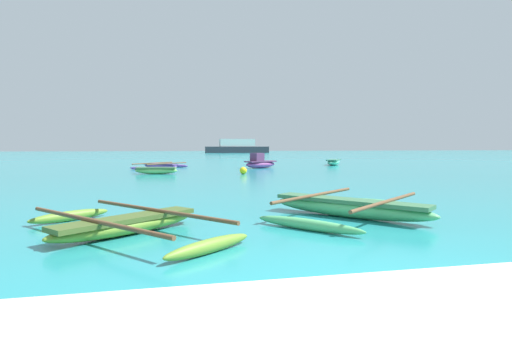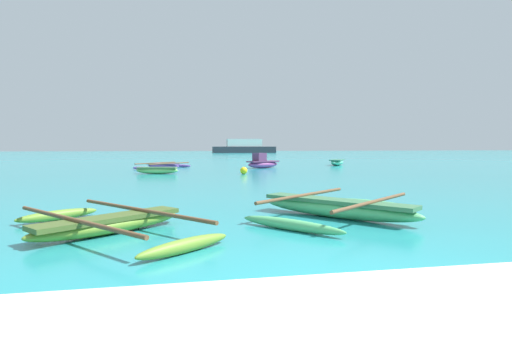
# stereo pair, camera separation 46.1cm
# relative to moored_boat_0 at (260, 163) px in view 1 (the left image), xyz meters

# --- Properties ---
(ground_plane) EXTENTS (240.00, 240.00, 0.00)m
(ground_plane) POSITION_rel_moored_boat_0_xyz_m (-3.75, -23.22, -0.36)
(ground_plane) COLOR teal
(moored_boat_0) EXTENTS (2.56, 1.93, 1.02)m
(moored_boat_0) POSITION_rel_moored_boat_0_xyz_m (0.00, 0.00, 0.00)
(moored_boat_0) COLOR #974791
(moored_boat_0) RESTS_ON ground_plane
(moored_boat_1) EXTENTS (3.81, 4.13, 0.35)m
(moored_boat_1) POSITION_rel_moored_boat_0_xyz_m (-6.59, -19.17, -0.19)
(moored_boat_1) COLOR olive
(moored_boat_1) RESTS_ON ground_plane
(moored_boat_2) EXTENTS (2.29, 0.98, 0.36)m
(moored_boat_2) POSITION_rel_moored_boat_0_xyz_m (-6.62, -4.45, -0.15)
(moored_boat_2) COLOR #7FCA6B
(moored_boat_2) RESTS_ON ground_plane
(moored_boat_3) EXTENTS (2.11, 2.68, 0.45)m
(moored_boat_3) POSITION_rel_moored_boat_0_xyz_m (6.46, 2.78, -0.11)
(moored_boat_3) COLOR #53CAA1
(moored_boat_3) RESTS_ON ground_plane
(moored_boat_4) EXTENTS (3.80, 3.96, 0.38)m
(moored_boat_4) POSITION_rel_moored_boat_0_xyz_m (-6.53, 0.84, -0.18)
(moored_boat_4) COLOR #885BC6
(moored_boat_4) RESTS_ON ground_plane
(moored_boat_5) EXTENTS (4.04, 3.85, 0.43)m
(moored_boat_5) POSITION_rel_moored_boat_0_xyz_m (-2.28, -18.47, -0.16)
(moored_boat_5) COLOR #55B76E
(moored_boat_5) RESTS_ON ground_plane
(mooring_buoy_2) EXTENTS (0.38, 0.38, 0.38)m
(mooring_buoy_2) POSITION_rel_moored_boat_0_xyz_m (-2.14, -5.50, -0.17)
(mooring_buoy_2) COLOR yellow
(mooring_buoy_2) RESTS_ON ground_plane
(distant_ferry) EXTENTS (13.76, 3.03, 3.03)m
(distant_ferry) POSITION_rel_moored_boat_0_xyz_m (8.49, 60.57, 0.87)
(distant_ferry) COLOR #2D333D
(distant_ferry) RESTS_ON ground_plane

